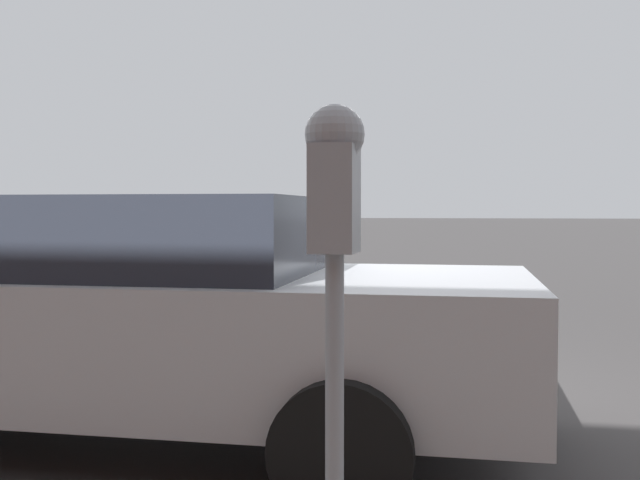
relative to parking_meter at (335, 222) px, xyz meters
The scene contains 3 objects.
ground_plane 3.11m from the parking_meter, 12.09° to the left, with size 220.00×220.00×0.00m, color #3D3A3A.
parking_meter is the anchor object (origin of this frame).
car_silver 2.46m from the parking_meter, 42.99° to the left, with size 2.04×4.75×1.45m.
Camera 1 is at (-5.08, -0.99, 1.38)m, focal length 42.00 mm.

